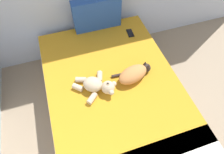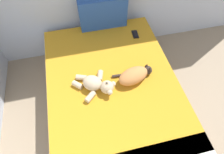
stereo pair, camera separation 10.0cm
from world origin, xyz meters
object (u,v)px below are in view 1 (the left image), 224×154
(patterned_cushion, at_px, (97,14))
(cat, at_px, (134,74))
(bed, at_px, (113,96))
(teddy_bear, at_px, (97,85))
(cell_phone, at_px, (130,33))

(patterned_cushion, relative_size, cat, 1.37)
(bed, height_order, patterned_cushion, patterned_cushion)
(patterned_cushion, bearing_deg, teddy_bear, -105.81)
(cat, relative_size, cell_phone, 2.89)
(bed, height_order, cat, cat)
(patterned_cushion, height_order, cat, patterned_cushion)
(teddy_bear, bearing_deg, cat, 2.39)
(bed, bearing_deg, cell_phone, 56.25)
(patterned_cushion, distance_m, cat, 0.95)
(patterned_cushion, bearing_deg, cat, -81.15)
(cat, bearing_deg, cell_phone, 71.88)
(bed, xyz_separation_m, cell_phone, (0.46, 0.68, 0.27))
(patterned_cushion, bearing_deg, cell_phone, -35.20)
(bed, distance_m, patterned_cushion, 1.06)
(bed, xyz_separation_m, teddy_bear, (-0.18, -0.01, 0.33))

